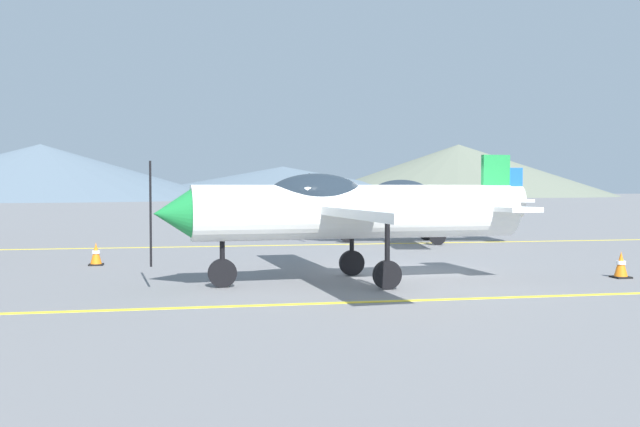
{
  "coord_description": "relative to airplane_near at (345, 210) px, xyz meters",
  "views": [
    {
      "loc": [
        -5.12,
        -15.34,
        2.0
      ],
      "look_at": [
        -0.96,
        6.0,
        1.2
      ],
      "focal_mm": 39.43,
      "sensor_mm": 36.0,
      "label": 1
    }
  ],
  "objects": [
    {
      "name": "ground_plane",
      "position": [
        1.8,
        1.05,
        -1.53
      ],
      "size": [
        400.0,
        400.0,
        0.0
      ],
      "primitive_type": "plane",
      "color": "slate"
    },
    {
      "name": "apron_line_near",
      "position": [
        1.8,
        -2.5,
        -1.53
      ],
      "size": [
        80.0,
        0.16,
        0.01
      ],
      "primitive_type": "cube",
      "color": "yellow",
      "rests_on": "ground_plane"
    },
    {
      "name": "apron_line_far",
      "position": [
        1.8,
        9.77,
        -1.53
      ],
      "size": [
        80.0,
        0.16,
        0.01
      ],
      "primitive_type": "cube",
      "color": "yellow",
      "rests_on": "ground_plane"
    },
    {
      "name": "airplane_near",
      "position": [
        0.0,
        0.0,
        0.0
      ],
      "size": [
        7.92,
        9.11,
        2.73
      ],
      "color": "white",
      "rests_on": "ground_plane"
    },
    {
      "name": "airplane_mid",
      "position": [
        5.07,
        10.1,
        0.0
      ],
      "size": [
        7.96,
        9.11,
        2.73
      ],
      "color": "white",
      "rests_on": "ground_plane"
    },
    {
      "name": "car_sedan",
      "position": [
        6.85,
        19.54,
        -0.69
      ],
      "size": [
        4.66,
        3.29,
        1.62
      ],
      "color": "white",
      "rests_on": "ground_plane"
    },
    {
      "name": "traffic_cone_front",
      "position": [
        -5.54,
        4.48,
        -1.25
      ],
      "size": [
        0.36,
        0.36,
        0.59
      ],
      "color": "black",
      "rests_on": "ground_plane"
    },
    {
      "name": "traffic_cone_side",
      "position": [
        6.18,
        -0.39,
        -1.25
      ],
      "size": [
        0.36,
        0.36,
        0.59
      ],
      "color": "black",
      "rests_on": "ground_plane"
    },
    {
      "name": "hill_centerleft",
      "position": [
        -27.91,
        116.3,
        3.3
      ],
      "size": [
        66.29,
        66.29,
        9.68
      ],
      "primitive_type": "cone",
      "color": "slate",
      "rests_on": "ground_plane"
    },
    {
      "name": "hill_centerright",
      "position": [
        20.29,
        153.85,
        2.04
      ],
      "size": [
        78.36,
        78.36,
        7.15
      ],
      "primitive_type": "cone",
      "color": "slate",
      "rests_on": "ground_plane"
    },
    {
      "name": "hill_right",
      "position": [
        64.13,
        151.12,
        4.87
      ],
      "size": [
        75.42,
        75.42,
        12.81
      ],
      "primitive_type": "cone",
      "color": "slate",
      "rests_on": "ground_plane"
    }
  ]
}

